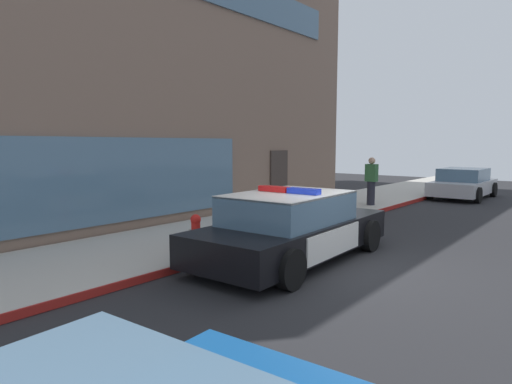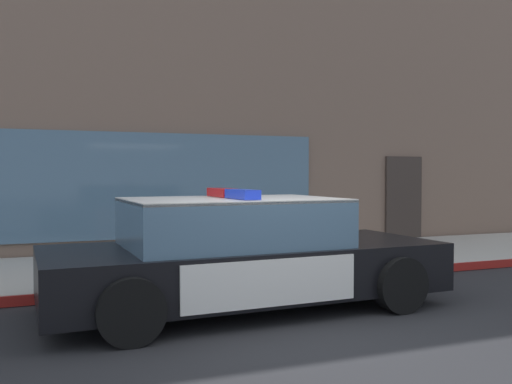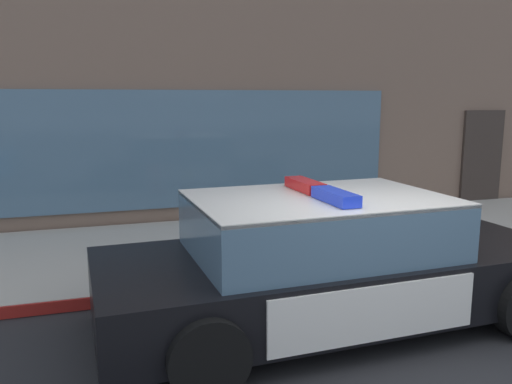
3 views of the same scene
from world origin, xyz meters
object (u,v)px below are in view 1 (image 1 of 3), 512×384
object	(u,v)px
police_cruiser	(292,227)
fire_hydrant	(196,232)
car_down_street	(463,184)
pedestrian_on_sidewalk	(371,181)

from	to	relation	value
police_cruiser	fire_hydrant	distance (m)	2.02
police_cruiser	car_down_street	world-z (taller)	police_cruiser
car_down_street	police_cruiser	bearing A→B (deg)	-179.31
fire_hydrant	pedestrian_on_sidewalk	world-z (taller)	pedestrian_on_sidewalk
fire_hydrant	car_down_street	xyz separation A→B (m)	(14.04, -1.70, 0.13)
car_down_street	pedestrian_on_sidewalk	world-z (taller)	pedestrian_on_sidewalk
fire_hydrant	pedestrian_on_sidewalk	size ratio (longest dim) A/B	0.42
fire_hydrant	car_down_street	bearing A→B (deg)	-6.91
police_cruiser	pedestrian_on_sidewalk	distance (m)	7.78
fire_hydrant	car_down_street	size ratio (longest dim) A/B	0.17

